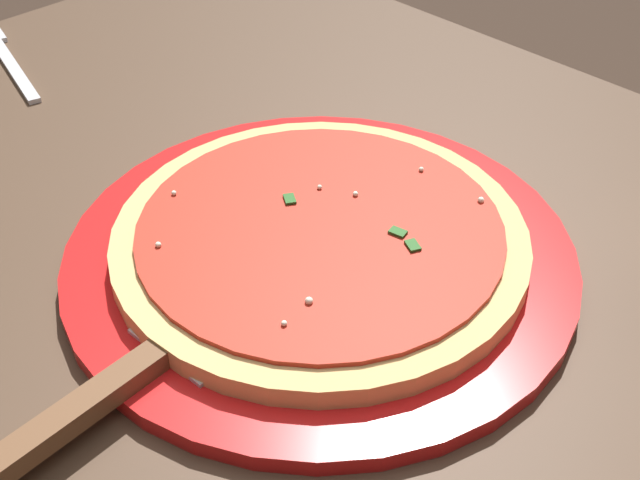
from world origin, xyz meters
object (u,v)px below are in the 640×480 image
at_px(serving_plate, 320,254).
at_px(pizza, 320,237).
at_px(pizza_server, 130,377).
at_px(fork, 7,58).

relative_size(serving_plate, pizza, 1.24).
bearing_deg(pizza, pizza_server, 93.69).
bearing_deg(fork, pizza_server, 160.75).
relative_size(pizza_server, fork, 1.20).
relative_size(pizza, pizza_server, 1.35).
bearing_deg(fork, serving_plate, -179.03).
xyz_separation_m(serving_plate, fork, (0.46, 0.01, -0.00)).
height_order(serving_plate, fork, serving_plate).
distance_m(serving_plate, pizza, 0.02).
distance_m(pizza, pizza_server, 0.17).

